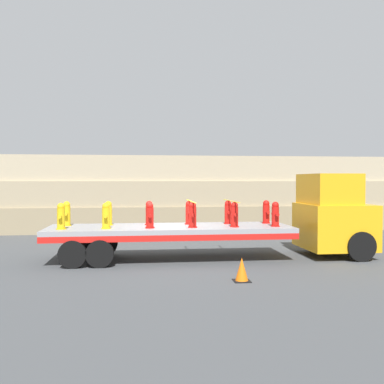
# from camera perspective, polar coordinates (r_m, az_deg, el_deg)

# --- Properties ---
(ground_plane) EXTENTS (120.00, 120.00, 0.00)m
(ground_plane) POSITION_cam_1_polar(r_m,az_deg,el_deg) (15.14, -2.91, -8.94)
(ground_plane) COLOR #3F4244
(rock_cliff) EXTENTS (60.00, 3.30, 4.08)m
(rock_cliff) POSITION_cam_1_polar(r_m,az_deg,el_deg) (23.94, -4.40, -0.16)
(rock_cliff) COLOR gray
(rock_cliff) RESTS_ON ground_plane
(truck_cab) EXTENTS (2.31, 2.61, 2.99)m
(truck_cab) POSITION_cam_1_polar(r_m,az_deg,el_deg) (16.50, 18.53, -3.06)
(truck_cab) COLOR orange
(truck_cab) RESTS_ON ground_plane
(flatbed_trailer) EXTENTS (8.41, 2.57, 1.16)m
(flatbed_trailer) POSITION_cam_1_polar(r_m,az_deg,el_deg) (14.97, -5.08, -5.43)
(flatbed_trailer) COLOR gray
(flatbed_trailer) RESTS_ON ground_plane
(fire_hydrant_yellow_near_0) EXTENTS (0.32, 0.57, 0.86)m
(fire_hydrant_yellow_near_0) POSITION_cam_1_polar(r_m,az_deg,el_deg) (14.59, -17.07, -3.14)
(fire_hydrant_yellow_near_0) COLOR gold
(fire_hydrant_yellow_near_0) RESTS_ON flatbed_trailer
(fire_hydrant_yellow_far_0) EXTENTS (0.32, 0.57, 0.86)m
(fire_hydrant_yellow_far_0) POSITION_cam_1_polar(r_m,az_deg,el_deg) (15.66, -16.36, -2.82)
(fire_hydrant_yellow_far_0) COLOR gold
(fire_hydrant_yellow_far_0) RESTS_ON flatbed_trailer
(fire_hydrant_yellow_near_1) EXTENTS (0.32, 0.57, 0.86)m
(fire_hydrant_yellow_near_1) POSITION_cam_1_polar(r_m,az_deg,el_deg) (14.41, -11.40, -3.16)
(fire_hydrant_yellow_near_1) COLOR gold
(fire_hydrant_yellow_near_1) RESTS_ON flatbed_trailer
(fire_hydrant_yellow_far_1) EXTENTS (0.32, 0.57, 0.86)m
(fire_hydrant_yellow_far_1) POSITION_cam_1_polar(r_m,az_deg,el_deg) (15.49, -11.08, -2.83)
(fire_hydrant_yellow_far_1) COLOR gold
(fire_hydrant_yellow_far_1) RESTS_ON flatbed_trailer
(fire_hydrant_red_near_2) EXTENTS (0.32, 0.57, 0.86)m
(fire_hydrant_red_near_2) POSITION_cam_1_polar(r_m,az_deg,el_deg) (14.36, -5.65, -3.15)
(fire_hydrant_red_near_2) COLOR red
(fire_hydrant_red_near_2) RESTS_ON flatbed_trailer
(fire_hydrant_red_far_2) EXTENTS (0.32, 0.57, 0.86)m
(fire_hydrant_red_far_2) POSITION_cam_1_polar(r_m,az_deg,el_deg) (15.45, -5.73, -2.82)
(fire_hydrant_red_far_2) COLOR red
(fire_hydrant_red_far_2) RESTS_ON flatbed_trailer
(fire_hydrant_red_near_3) EXTENTS (0.32, 0.57, 0.86)m
(fire_hydrant_red_near_3) POSITION_cam_1_polar(r_m,az_deg,el_deg) (14.47, 0.08, -3.11)
(fire_hydrant_red_near_3) COLOR red
(fire_hydrant_red_near_3) RESTS_ON flatbed_trailer
(fire_hydrant_red_far_3) EXTENTS (0.32, 0.57, 0.86)m
(fire_hydrant_red_far_3) POSITION_cam_1_polar(r_m,az_deg,el_deg) (15.54, -0.40, -2.79)
(fire_hydrant_red_far_3) COLOR red
(fire_hydrant_red_far_3) RESTS_ON flatbed_trailer
(fire_hydrant_red_near_4) EXTENTS (0.32, 0.57, 0.86)m
(fire_hydrant_red_near_4) POSITION_cam_1_polar(r_m,az_deg,el_deg) (14.71, 5.68, -3.04)
(fire_hydrant_red_near_4) COLOR red
(fire_hydrant_red_near_4) RESTS_ON flatbed_trailer
(fire_hydrant_red_far_4) EXTENTS (0.32, 0.57, 0.86)m
(fire_hydrant_red_far_4) POSITION_cam_1_polar(r_m,az_deg,el_deg) (15.77, 4.82, -2.73)
(fire_hydrant_red_far_4) COLOR red
(fire_hydrant_red_far_4) RESTS_ON flatbed_trailer
(fire_hydrant_red_near_5) EXTENTS (0.32, 0.57, 0.86)m
(fire_hydrant_red_near_5) POSITION_cam_1_polar(r_m,az_deg,el_deg) (15.09, 11.05, -2.95)
(fire_hydrant_red_near_5) COLOR red
(fire_hydrant_red_near_5) RESTS_ON flatbed_trailer
(fire_hydrant_red_far_5) EXTENTS (0.32, 0.57, 0.86)m
(fire_hydrant_red_far_5) POSITION_cam_1_polar(r_m,az_deg,el_deg) (16.12, 9.86, -2.65)
(fire_hydrant_red_far_5) COLOR red
(fire_hydrant_red_far_5) RESTS_ON flatbed_trailer
(cargo_strap_rear) EXTENTS (0.05, 2.67, 0.01)m
(cargo_strap_rear) POSITION_cam_1_polar(r_m,az_deg,el_deg) (14.97, -0.17, -1.23)
(cargo_strap_rear) COLOR yellow
(cargo_strap_rear) RESTS_ON fire_hydrant_red_near_3
(cargo_strap_middle) EXTENTS (0.05, 2.67, 0.01)m
(cargo_strap_middle) POSITION_cam_1_polar(r_m,az_deg,el_deg) (15.21, 5.24, -1.19)
(cargo_strap_middle) COLOR yellow
(cargo_strap_middle) RESTS_ON fire_hydrant_red_near_4
(traffic_cone) EXTENTS (0.46, 0.46, 0.65)m
(traffic_cone) POSITION_cam_1_polar(r_m,az_deg,el_deg) (11.93, 6.65, -10.25)
(traffic_cone) COLOR black
(traffic_cone) RESTS_ON ground_plane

